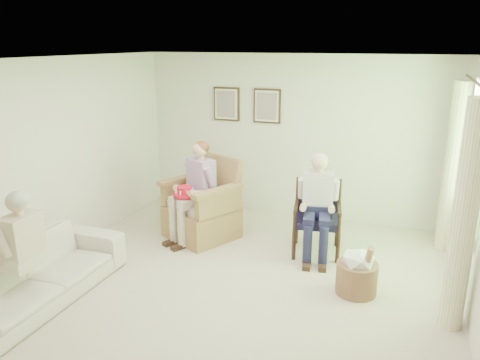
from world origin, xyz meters
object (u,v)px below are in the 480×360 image
Objects in this scene: person_dark at (317,199)px; hatbox at (357,271)px; sofa at (32,275)px; wicker_armchair at (203,212)px; wood_armchair at (318,214)px; person_sofa at (16,245)px; person_wicker at (197,184)px; red_hat at (184,192)px.

hatbox is at bearing -61.70° from person_dark.
hatbox is at bearing -66.18° from sofa.
wicker_armchair is at bearing 159.51° from hatbox.
person_sofa is at bearing -146.06° from wood_armchair.
person_wicker is at bearing 155.88° from person_sofa.
person_wicker is 1.69m from person_dark.
wicker_armchair is 2.69m from person_sofa.
person_sofa reaches higher than red_hat.
red_hat is (-0.12, -0.17, -0.08)m from person_wicker.
wicker_armchair is 0.86× the size of person_dark.
hatbox is at bearing 9.71° from person_wicker.
person_sofa is at bearing -84.28° from wicker_armchair.
wicker_armchair is 1.70× the size of hatbox.
person_sofa is (-0.00, -0.15, 0.42)m from sofa.
person_dark is (2.65, 2.28, 0.47)m from sofa.
person_dark is 1.97× the size of hatbox.
wood_armchair is (1.69, 0.10, 0.15)m from wicker_armchair.
person_wicker reaches higher than person_sofa.
wicker_armchair is 1.23× the size of wood_armchair.
sofa is at bearing -112.76° from red_hat.
sofa is 1.66× the size of person_dark.
person_sofa reaches higher than wicker_armchair.
sofa is 2.22m from red_hat.
hatbox is (2.34, -0.88, -0.10)m from wicker_armchair.
person_sofa reaches higher than hatbox.
hatbox is (0.66, -0.82, -0.53)m from person_dark.
person_wicker is 1.09× the size of person_sofa.
hatbox is (3.30, 1.46, -0.06)m from sofa.
wicker_armchair is at bearing 157.14° from person_sofa.
person_sofa is at bearing -147.87° from person_dark.
wood_armchair reaches higher than red_hat.
person_sofa is (-2.65, -2.59, 0.23)m from wood_armchair.
red_hat is at bearing -97.43° from person_wicker.
person_dark is 3.59m from person_sofa.
red_hat is at bearing 167.41° from hatbox.
sofa is (-0.96, -2.33, -0.04)m from wicker_armchair.
person_wicker is 0.22m from red_hat.
red_hat is 0.45× the size of hatbox.
person_dark is at bearing -49.30° from sofa.
person_wicker is (0.96, 2.18, 0.51)m from sofa.
red_hat is (0.84, 2.16, 0.01)m from person_sofa.
wicker_armchair is at bearing 173.05° from wood_armchair.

